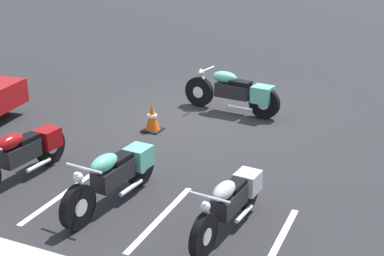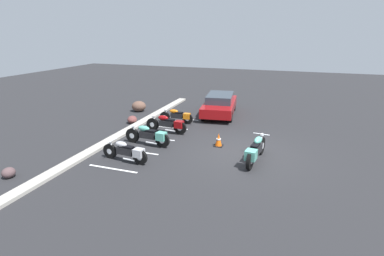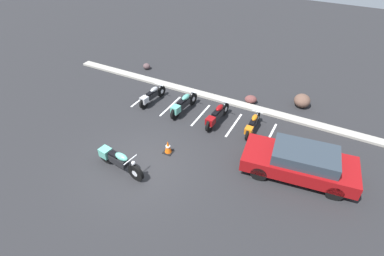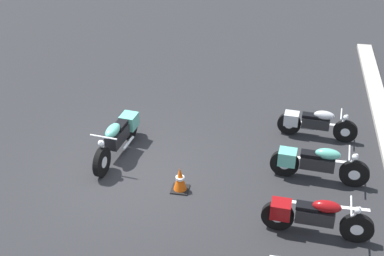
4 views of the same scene
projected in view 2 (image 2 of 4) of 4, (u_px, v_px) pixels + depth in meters
The scene contains 17 objects.
ground at pixel (245, 154), 12.73m from camera, with size 60.00×60.00×0.00m, color #262628.
motorcycle_teal_featured at pixel (256, 150), 11.78m from camera, with size 2.44×0.75×0.96m.
parked_bike_0 at pixel (127, 151), 11.84m from camera, with size 0.60×2.09×0.82m.
parked_bike_1 at pixel (149, 135), 13.57m from camera, with size 0.64×2.29×0.90m.
parked_bike_2 at pixel (168, 124), 15.26m from camera, with size 0.63×2.26×0.89m.
parked_bike_3 at pixel (178, 116), 16.91m from camera, with size 0.56×1.99×0.78m.
car_red at pixel (220, 104), 18.53m from camera, with size 4.49×2.34×1.29m.
concrete_curb at pixel (117, 136), 14.69m from camera, with size 18.00×0.50×0.12m, color #A8A399.
landscape_rock_0 at pixel (132, 120), 16.94m from camera, with size 0.64×0.52×0.43m, color brown.
landscape_rock_1 at pixel (9, 173), 10.61m from camera, with size 0.43×0.47×0.38m, color #533E40.
landscape_rock_2 at pixel (139, 106), 19.43m from camera, with size 0.91×0.83×0.68m, color brown.
traffic_cone at pixel (219, 140), 13.53m from camera, with size 0.40×0.40×0.61m.
stall_line_0 at pixel (113, 169), 11.36m from camera, with size 0.10×2.10×0.00m, color white.
stall_line_1 at pixel (136, 151), 12.98m from camera, with size 0.10×2.10×0.00m, color white.
stall_line_2 at pixel (155, 138), 14.61m from camera, with size 0.10×2.10×0.00m, color white.
stall_line_3 at pixel (170, 127), 16.24m from camera, with size 0.10×2.10×0.00m, color white.
stall_line_4 at pixel (182, 119), 17.87m from camera, with size 0.10×2.10×0.00m, color white.
Camera 2 is at (-11.87, -1.74, 4.96)m, focal length 28.00 mm.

